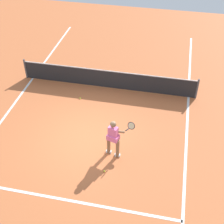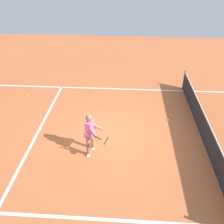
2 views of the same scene
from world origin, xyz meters
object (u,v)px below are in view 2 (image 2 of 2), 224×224
object	(u,v)px
tennis_ball_near	(67,147)
tennis_ball_mid	(27,95)
tennis_player	(91,133)
tennis_ball_far	(168,120)

from	to	relation	value
tennis_ball_near	tennis_ball_mid	world-z (taller)	same
tennis_player	tennis_ball_far	size ratio (longest dim) A/B	23.48
tennis_player	tennis_ball_far	world-z (taller)	tennis_player
tennis_ball_near	tennis_ball_mid	xyz separation A→B (m)	(-3.67, -2.84, 0.00)
tennis_player	tennis_ball_far	bearing A→B (deg)	125.96
tennis_ball_far	tennis_player	bearing A→B (deg)	-54.04
tennis_ball_near	tennis_player	bearing A→B (deg)	81.22
tennis_player	tennis_ball_near	distance (m)	1.22
tennis_player	tennis_ball_mid	distance (m)	5.39
tennis_ball_mid	tennis_ball_far	xyz separation A→B (m)	(1.68, 6.66, 0.00)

